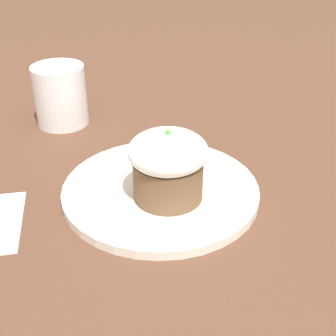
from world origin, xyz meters
TOP-DOWN VIEW (x-y plane):
  - ground_plane at (0.00, 0.00)m, footprint 4.00×4.00m
  - dessert_plate at (0.00, 0.00)m, footprint 0.25×0.25m
  - carrot_cake at (-0.02, -0.01)m, footprint 0.10×0.10m
  - spoon at (0.03, 0.01)m, footprint 0.09×0.10m
  - coffee_cup at (0.22, 0.17)m, footprint 0.12×0.09m

SIDE VIEW (x-z plane):
  - ground_plane at x=0.00m, z-range 0.00..0.00m
  - dessert_plate at x=0.00m, z-range 0.00..0.01m
  - spoon at x=0.03m, z-range 0.01..0.02m
  - coffee_cup at x=0.22m, z-range 0.00..0.10m
  - carrot_cake at x=-0.02m, z-range 0.01..0.10m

